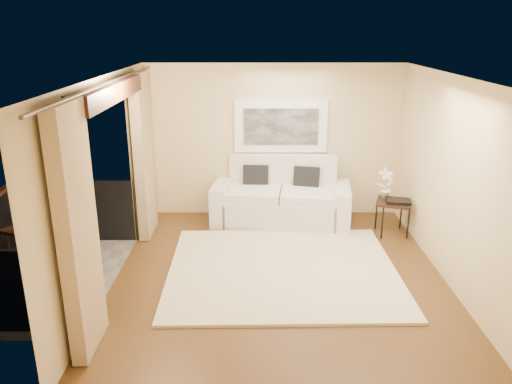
{
  "coord_description": "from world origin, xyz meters",
  "views": [
    {
      "loc": [
        -0.33,
        -6.16,
        3.29
      ],
      "look_at": [
        -0.32,
        0.55,
        1.05
      ],
      "focal_mm": 35.0,
      "sensor_mm": 36.0,
      "label": 1
    }
  ],
  "objects_px": {
    "side_table": "(393,204)",
    "balcony_chair_near": "(54,251)",
    "sofa": "(281,199)",
    "ice_bucket": "(23,217)",
    "bistro_table": "(33,231)",
    "balcony_chair_far": "(49,221)",
    "orchid": "(386,183)"
  },
  "relations": [
    {
      "from": "side_table",
      "to": "balcony_chair_near",
      "type": "xyz_separation_m",
      "value": [
        -4.87,
        -1.79,
        0.01
      ]
    },
    {
      "from": "sofa",
      "to": "ice_bucket",
      "type": "bearing_deg",
      "value": -146.18
    },
    {
      "from": "sofa",
      "to": "side_table",
      "type": "height_order",
      "value": "sofa"
    },
    {
      "from": "sofa",
      "to": "bistro_table",
      "type": "relative_size",
      "value": 3.27
    },
    {
      "from": "sofa",
      "to": "balcony_chair_far",
      "type": "height_order",
      "value": "sofa"
    },
    {
      "from": "balcony_chair_far",
      "to": "balcony_chair_near",
      "type": "distance_m",
      "value": 1.03
    },
    {
      "from": "sofa",
      "to": "balcony_chair_far",
      "type": "distance_m",
      "value": 3.78
    },
    {
      "from": "balcony_chair_far",
      "to": "balcony_chair_near",
      "type": "height_order",
      "value": "balcony_chair_far"
    },
    {
      "from": "orchid",
      "to": "sofa",
      "type": "bearing_deg",
      "value": 165.58
    },
    {
      "from": "sofa",
      "to": "orchid",
      "type": "xyz_separation_m",
      "value": [
        1.7,
        -0.44,
        0.43
      ]
    },
    {
      "from": "orchid",
      "to": "ice_bucket",
      "type": "height_order",
      "value": "orchid"
    },
    {
      "from": "balcony_chair_near",
      "to": "ice_bucket",
      "type": "bearing_deg",
      "value": 131.67
    },
    {
      "from": "sofa",
      "to": "bistro_table",
      "type": "bearing_deg",
      "value": -144.34
    },
    {
      "from": "bistro_table",
      "to": "ice_bucket",
      "type": "xyz_separation_m",
      "value": [
        -0.13,
        0.08,
        0.18
      ]
    },
    {
      "from": "orchid",
      "to": "balcony_chair_far",
      "type": "distance_m",
      "value": 5.29
    },
    {
      "from": "bistro_table",
      "to": "balcony_chair_far",
      "type": "relative_size",
      "value": 0.76
    },
    {
      "from": "bistro_table",
      "to": "balcony_chair_near",
      "type": "distance_m",
      "value": 0.65
    },
    {
      "from": "sofa",
      "to": "balcony_chair_near",
      "type": "xyz_separation_m",
      "value": [
        -3.06,
        -2.39,
        0.12
      ]
    },
    {
      "from": "side_table",
      "to": "balcony_chair_far",
      "type": "xyz_separation_m",
      "value": [
        -5.29,
        -0.86,
        0.06
      ]
    },
    {
      "from": "orchid",
      "to": "ice_bucket",
      "type": "bearing_deg",
      "value": -165.12
    },
    {
      "from": "side_table",
      "to": "balcony_chair_near",
      "type": "bearing_deg",
      "value": -159.76
    },
    {
      "from": "sofa",
      "to": "ice_bucket",
      "type": "height_order",
      "value": "sofa"
    },
    {
      "from": "orchid",
      "to": "balcony_chair_near",
      "type": "height_order",
      "value": "orchid"
    },
    {
      "from": "side_table",
      "to": "ice_bucket",
      "type": "distance_m",
      "value": 5.61
    },
    {
      "from": "sofa",
      "to": "orchid",
      "type": "height_order",
      "value": "sofa"
    },
    {
      "from": "ice_bucket",
      "to": "bistro_table",
      "type": "bearing_deg",
      "value": -29.66
    },
    {
      "from": "balcony_chair_far",
      "to": "balcony_chair_near",
      "type": "relative_size",
      "value": 1.08
    },
    {
      "from": "sofa",
      "to": "bistro_table",
      "type": "distance_m",
      "value": 4.02
    },
    {
      "from": "side_table",
      "to": "orchid",
      "type": "height_order",
      "value": "orchid"
    },
    {
      "from": "bistro_table",
      "to": "balcony_chair_near",
      "type": "xyz_separation_m",
      "value": [
        0.46,
        -0.45,
        -0.09
      ]
    },
    {
      "from": "balcony_chair_far",
      "to": "sofa",
      "type": "bearing_deg",
      "value": -150.88
    },
    {
      "from": "orchid",
      "to": "bistro_table",
      "type": "height_order",
      "value": "orchid"
    }
  ]
}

